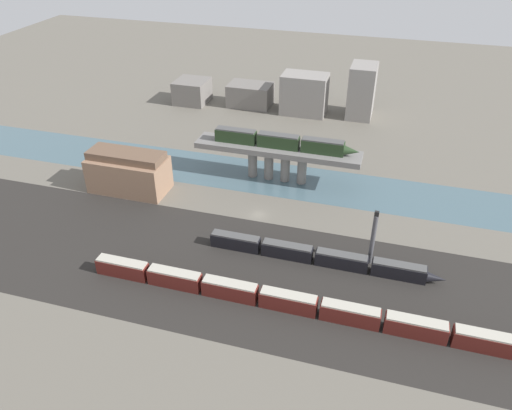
{
  "coord_description": "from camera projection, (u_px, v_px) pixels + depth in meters",
  "views": [
    {
      "loc": [
        30.92,
        -107.15,
        74.47
      ],
      "look_at": [
        0.0,
        -1.84,
        4.26
      ],
      "focal_mm": 35.0,
      "sensor_mm": 36.0,
      "label": 1
    }
  ],
  "objects": [
    {
      "name": "signal_tower",
      "position": [
        373.0,
        239.0,
        113.35
      ],
      "size": [
        1.05,
        1.05,
        14.34
      ],
      "color": "#4C4C51",
      "rests_on": "ground"
    },
    {
      "name": "bridge",
      "position": [
        277.0,
        154.0,
        146.01
      ],
      "size": [
        48.8,
        8.43,
        10.65
      ],
      "color": "slate",
      "rests_on": "ground"
    },
    {
      "name": "city_block_far_left",
      "position": [
        192.0,
        91.0,
        201.8
      ],
      "size": [
        12.61,
        13.03,
        9.13
      ],
      "primitive_type": "cube",
      "color": "slate",
      "rests_on": "ground"
    },
    {
      "name": "train_on_bridge",
      "position": [
        283.0,
        142.0,
        143.3
      ],
      "size": [
        42.24,
        3.13,
        4.05
      ],
      "color": "#23381E",
      "rests_on": "bridge"
    },
    {
      "name": "city_block_right",
      "position": [
        362.0,
        91.0,
        186.73
      ],
      "size": [
        9.4,
        13.32,
        19.72
      ],
      "primitive_type": "cube",
      "color": "gray",
      "rests_on": "ground"
    },
    {
      "name": "railbed_yard",
      "position": [
        229.0,
        270.0,
        114.67
      ],
      "size": [
        280.0,
        42.0,
        0.01
      ],
      "primitive_type": "cube",
      "color": "#282623",
      "rests_on": "ground"
    },
    {
      "name": "city_block_left",
      "position": [
        250.0,
        95.0,
        198.64
      ],
      "size": [
        16.94,
        11.39,
        8.83
      ],
      "primitive_type": "cube",
      "color": "slate",
      "rests_on": "ground"
    },
    {
      "name": "ground_plane",
      "position": [
        258.0,
        215.0,
        134.07
      ],
      "size": [
        400.0,
        400.0,
        0.0
      ],
      "primitive_type": "plane",
      "color": "#666056"
    },
    {
      "name": "river_water",
      "position": [
        277.0,
        179.0,
        150.5
      ],
      "size": [
        320.0,
        20.16,
        0.01
      ],
      "primitive_type": "cube",
      "color": "#47606B",
      "rests_on": "ground"
    },
    {
      "name": "warehouse_building",
      "position": [
        129.0,
        172.0,
        142.33
      ],
      "size": [
        22.15,
        10.99,
        12.07
      ],
      "color": "#937056",
      "rests_on": "ground"
    },
    {
      "name": "city_block_center",
      "position": [
        304.0,
        94.0,
        190.34
      ],
      "size": [
        17.13,
        10.95,
        15.25
      ],
      "primitive_type": "cube",
      "color": "gray",
      "rests_on": "ground"
    },
    {
      "name": "train_yard_mid",
      "position": [
        320.0,
        257.0,
        116.04
      ],
      "size": [
        54.91,
        2.74,
        3.7
      ],
      "color": "black",
      "rests_on": "ground"
    },
    {
      "name": "train_yard_near",
      "position": [
        294.0,
        303.0,
        102.91
      ],
      "size": [
        92.9,
        2.88,
        4.04
      ],
      "color": "#5B1E19",
      "rests_on": "ground"
    }
  ]
}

